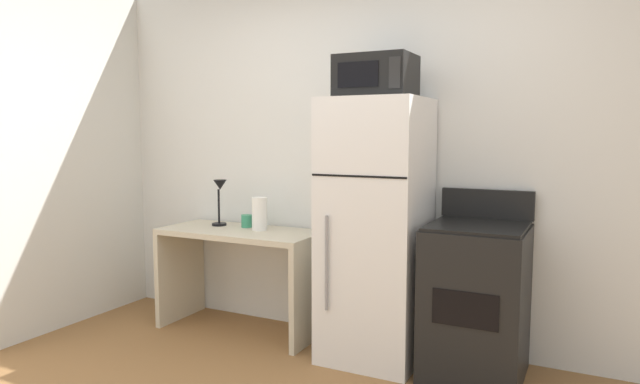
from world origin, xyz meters
TOP-DOWN VIEW (x-y plane):
  - wall_back_white at (0.00, 1.70)m, footprint 5.00×0.10m
  - desk at (-0.93, 1.36)m, footprint 1.19×0.53m
  - desk_lamp at (-1.16, 1.43)m, footprint 0.14×0.12m
  - paper_towel_roll at (-0.79, 1.41)m, footprint 0.11×0.11m
  - coffee_mug at (-0.95, 1.47)m, footprint 0.08×0.08m
  - refrigerator at (0.14, 1.33)m, footprint 0.61×0.63m
  - microwave at (0.14, 1.31)m, footprint 0.46×0.35m
  - oven_range at (0.77, 1.33)m, footprint 0.56×0.61m

SIDE VIEW (x-z plane):
  - oven_range at x=0.77m, z-range -0.08..1.02m
  - desk at x=-0.93m, z-range 0.15..0.90m
  - coffee_mug at x=-0.95m, z-range 0.75..0.84m
  - refrigerator at x=0.14m, z-range 0.00..1.67m
  - paper_towel_roll at x=-0.79m, z-range 0.75..0.99m
  - desk_lamp at x=-1.16m, z-range 0.81..1.17m
  - wall_back_white at x=0.00m, z-range 0.00..2.60m
  - microwave at x=0.14m, z-range 1.67..1.93m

